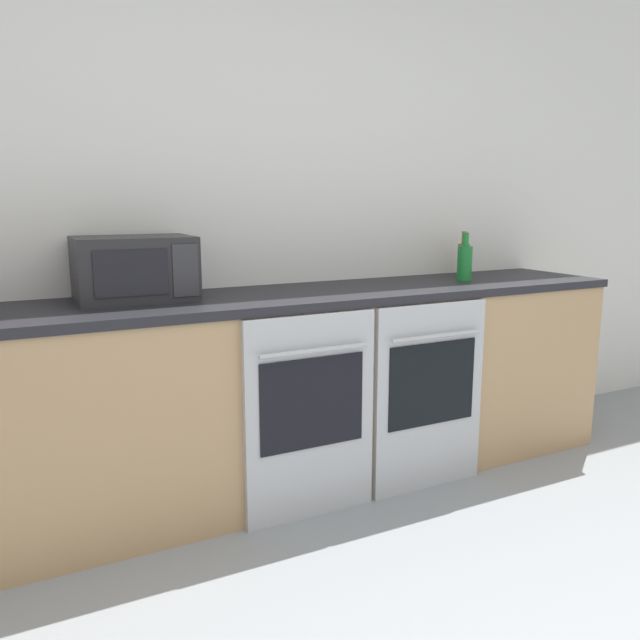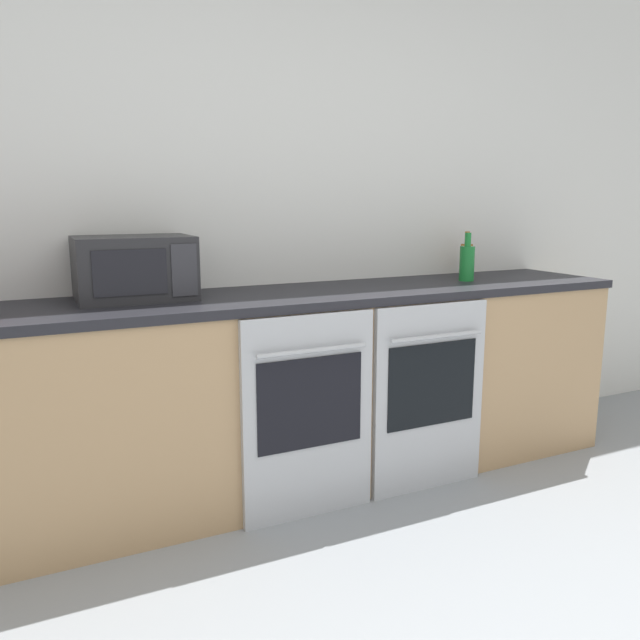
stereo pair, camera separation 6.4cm
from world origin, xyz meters
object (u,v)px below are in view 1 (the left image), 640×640
object	(u,v)px
oven_left	(311,416)
microwave	(134,268)
oven_right	(430,396)
bottle_green	(465,262)
bottle_amber	(463,258)

from	to	relation	value
oven_left	microwave	world-z (taller)	microwave
oven_right	microwave	distance (m)	1.44
bottle_green	oven_left	bearing A→B (deg)	-163.09
bottle_green	bottle_amber	bearing A→B (deg)	52.16
oven_right	bottle_green	world-z (taller)	bottle_green
oven_right	bottle_amber	xyz separation A→B (m)	(0.57, 0.48, 0.58)
oven_right	bottle_green	distance (m)	0.80
oven_left	bottle_green	distance (m)	1.25
microwave	oven_left	bearing A→B (deg)	-34.85
bottle_amber	bottle_green	distance (m)	0.21
oven_right	oven_left	bearing A→B (deg)	180.00
bottle_amber	bottle_green	world-z (taller)	bottle_green
oven_right	bottle_amber	world-z (taller)	bottle_amber
oven_left	bottle_amber	distance (m)	1.40
oven_left	bottle_green	world-z (taller)	bottle_green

